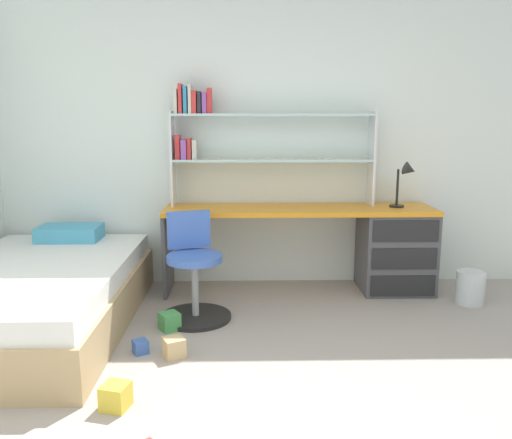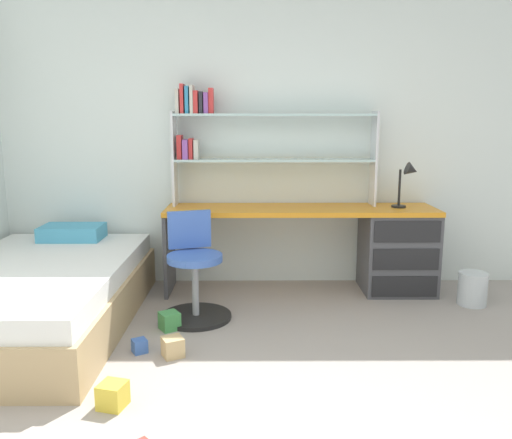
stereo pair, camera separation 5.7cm
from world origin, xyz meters
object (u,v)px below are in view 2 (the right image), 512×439
toy_block_natural_1 (173,347)px  toy_block_green_4 (170,321)px  desk (372,244)px  swivel_chair (194,278)px  toy_block_blue_0 (140,346)px  toy_block_yellow_3 (113,395)px  bookshelf_hutch (245,135)px  desk_lamp (409,177)px  bed_platform (37,295)px  waste_bin (472,289)px

toy_block_natural_1 → toy_block_green_4: toy_block_green_4 is taller
desk → swivel_chair: swivel_chair is taller
toy_block_blue_0 → toy_block_yellow_3: bearing=-90.0°
bookshelf_hutch → toy_block_blue_0: (-0.65, -1.35, -1.28)m
toy_block_natural_1 → bookshelf_hutch: bearing=72.9°
desk → toy_block_natural_1: (-1.50, -1.26, -0.35)m
swivel_chair → toy_block_natural_1: bearing=-95.8°
desk → toy_block_yellow_3: (-1.72, -1.84, -0.34)m
bookshelf_hutch → toy_block_yellow_3: bookshelf_hutch is taller
desk_lamp → bed_platform: desk_lamp is taller
desk → swivel_chair: size_ratio=2.89×
toy_block_green_4 → desk: bearing=27.9°
desk_lamp → toy_block_green_4: (-1.86, -0.81, -0.91)m
desk_lamp → toy_block_blue_0: 2.49m
waste_bin → toy_block_yellow_3: 2.86m
waste_bin → bookshelf_hutch: bearing=164.5°
toy_block_natural_1 → toy_block_yellow_3: 0.62m
bookshelf_hutch → toy_block_blue_0: bookshelf_hutch is taller
waste_bin → toy_block_blue_0: (-2.44, -0.85, -0.09)m
desk → toy_block_blue_0: 2.13m
toy_block_natural_1 → toy_block_green_4: 0.43m
swivel_chair → toy_block_yellow_3: (-0.28, -1.23, -0.24)m
toy_block_natural_1 → desk: bearing=40.1°
desk → bed_platform: desk is taller
desk → swivel_chair: 1.56m
swivel_chair → waste_bin: size_ratio=2.96×
bed_platform → toy_block_natural_1: size_ratio=17.35×
bed_platform → toy_block_blue_0: (0.81, -0.43, -0.18)m
toy_block_green_4 → bed_platform: bearing=175.8°
toy_block_green_4 → desk_lamp: bearing=23.5°
toy_block_blue_0 → toy_block_green_4: 0.39m
desk_lamp → waste_bin: desk_lamp is taller
bed_platform → toy_block_natural_1: 1.15m
swivel_chair → toy_block_natural_1: swivel_chair is taller
bed_platform → desk: bearing=17.0°
bed_platform → toy_block_green_4: bed_platform is taller
desk_lamp → toy_block_yellow_3: size_ratio=2.98×
bookshelf_hutch → swivel_chair: 1.31m
toy_block_yellow_3 → desk_lamp: bearing=42.3°
toy_block_natural_1 → toy_block_yellow_3: toy_block_yellow_3 is taller
swivel_chair → bed_platform: bearing=-171.5°
bed_platform → toy_block_blue_0: bearing=-28.3°
desk_lamp → bed_platform: bearing=-165.1°
desk_lamp → swivel_chair: desk_lamp is taller
toy_block_blue_0 → toy_block_natural_1: bearing=-14.1°
waste_bin → toy_block_green_4: bearing=-168.2°
toy_block_yellow_3 → toy_block_natural_1: bearing=69.4°
bookshelf_hutch → desk_lamp: size_ratio=4.45×
bookshelf_hutch → desk: bearing=-7.5°
toy_block_green_4 → waste_bin: bearing=11.8°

